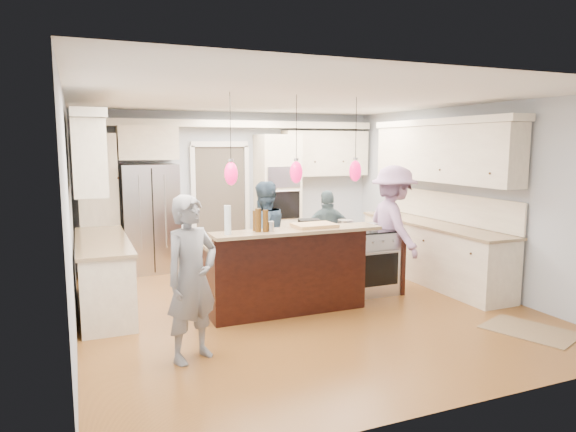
% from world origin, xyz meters
% --- Properties ---
extents(ground_plane, '(6.00, 6.00, 0.00)m').
position_xyz_m(ground_plane, '(0.00, 0.00, 0.00)').
color(ground_plane, '#985E29').
rests_on(ground_plane, ground).
extents(room_shell, '(5.54, 6.04, 2.72)m').
position_xyz_m(room_shell, '(0.00, 0.00, 1.82)').
color(room_shell, '#B2BCC6').
rests_on(room_shell, ground).
extents(refrigerator, '(0.90, 0.70, 1.80)m').
position_xyz_m(refrigerator, '(-1.55, 2.64, 0.90)').
color(refrigerator, '#B7B7BC').
rests_on(refrigerator, ground).
extents(oven_column, '(0.72, 0.69, 2.30)m').
position_xyz_m(oven_column, '(0.75, 2.67, 1.15)').
color(oven_column, '#F4E7C6').
rests_on(oven_column, ground).
extents(back_upper_cabinets, '(5.30, 0.61, 2.54)m').
position_xyz_m(back_upper_cabinets, '(-0.75, 2.76, 1.67)').
color(back_upper_cabinets, '#F4E7C6').
rests_on(back_upper_cabinets, ground).
extents(right_counter_run, '(0.64, 3.10, 2.51)m').
position_xyz_m(right_counter_run, '(2.44, 0.30, 1.06)').
color(right_counter_run, '#F4E7C6').
rests_on(right_counter_run, ground).
extents(left_cabinets, '(0.64, 2.30, 2.51)m').
position_xyz_m(left_cabinets, '(-2.44, 0.80, 1.06)').
color(left_cabinets, '#F4E7C6').
rests_on(left_cabinets, ground).
extents(kitchen_island, '(2.10, 1.46, 1.12)m').
position_xyz_m(kitchen_island, '(-0.25, 0.07, 0.49)').
color(kitchen_island, black).
rests_on(kitchen_island, ground).
extents(island_range, '(0.82, 0.71, 0.92)m').
position_xyz_m(island_range, '(1.16, 0.15, 0.46)').
color(island_range, '#B7B7BC').
rests_on(island_range, ground).
extents(pendant_lights, '(1.75, 0.15, 1.03)m').
position_xyz_m(pendant_lights, '(-0.25, -0.51, 1.80)').
color(pendant_lights, black).
rests_on(pendant_lights, ground).
extents(person_bar_end, '(0.71, 0.62, 1.65)m').
position_xyz_m(person_bar_end, '(-1.67, -1.22, 0.82)').
color(person_bar_end, slate).
rests_on(person_bar_end, ground).
extents(person_far_left, '(0.92, 0.80, 1.60)m').
position_xyz_m(person_far_left, '(-0.18, 0.85, 0.80)').
color(person_far_left, '#30485F').
rests_on(person_far_left, ground).
extents(person_far_right, '(0.90, 0.54, 1.43)m').
position_xyz_m(person_far_right, '(0.87, 0.85, 0.72)').
color(person_far_right, '#445B5F').
rests_on(person_far_right, ground).
extents(person_range_side, '(0.80, 1.24, 1.82)m').
position_xyz_m(person_range_side, '(1.60, 0.17, 0.91)').
color(person_range_side, '#9F7BA5').
rests_on(person_range_side, ground).
extents(floor_rug, '(0.96, 1.13, 0.01)m').
position_xyz_m(floor_rug, '(2.06, -1.94, 0.01)').
color(floor_rug, '#977652').
rests_on(floor_rug, ground).
extents(water_bottle, '(0.10, 0.10, 0.33)m').
position_xyz_m(water_bottle, '(-1.12, -0.58, 1.28)').
color(water_bottle, silver).
rests_on(water_bottle, kitchen_island).
extents(beer_bottle_a, '(0.07, 0.07, 0.24)m').
position_xyz_m(beer_bottle_a, '(-0.75, -0.46, 1.24)').
color(beer_bottle_a, '#43290C').
rests_on(beer_bottle_a, kitchen_island).
extents(beer_bottle_b, '(0.08, 0.08, 0.26)m').
position_xyz_m(beer_bottle_b, '(-0.66, -0.57, 1.25)').
color(beer_bottle_b, '#43290C').
rests_on(beer_bottle_b, kitchen_island).
extents(beer_bottle_c, '(0.09, 0.09, 0.27)m').
position_xyz_m(beer_bottle_c, '(-0.75, -0.55, 1.26)').
color(beer_bottle_c, '#43290C').
rests_on(beer_bottle_c, kitchen_island).
extents(drink_can, '(0.07, 0.07, 0.12)m').
position_xyz_m(drink_can, '(-0.60, -0.59, 1.18)').
color(drink_can, '#B7B7BC').
rests_on(drink_can, kitchen_island).
extents(cutting_board, '(0.52, 0.37, 0.04)m').
position_xyz_m(cutting_board, '(0.01, -0.47, 1.14)').
color(cutting_board, tan).
rests_on(cutting_board, kitchen_island).
extents(pot_large, '(0.22, 0.22, 0.13)m').
position_xyz_m(pot_large, '(0.89, 0.34, 0.98)').
color(pot_large, '#B7B7BC').
rests_on(pot_large, island_range).
extents(pot_small, '(0.20, 0.20, 0.10)m').
position_xyz_m(pot_small, '(1.17, 0.08, 0.97)').
color(pot_small, '#B7B7BC').
rests_on(pot_small, island_range).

